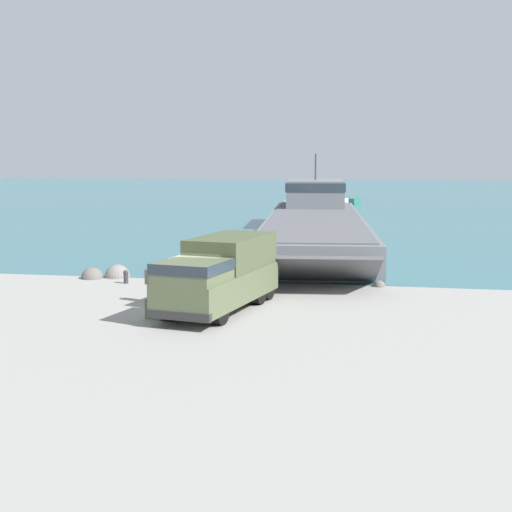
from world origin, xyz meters
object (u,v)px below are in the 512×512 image
moored_boat_b (325,201)px  military_truck (220,273)px  moored_boat_a (316,202)px  landing_craft (315,218)px  soldier_on_ramp (150,280)px  moored_boat_c (328,199)px  cargo_crate (160,308)px  mooring_bollard (126,276)px

moored_boat_b → military_truck: bearing=-48.2°
moored_boat_a → landing_craft: bearing=-167.5°
soldier_on_ramp → moored_boat_c: size_ratio=0.19×
moored_boat_c → cargo_crate: bearing=19.7°
military_truck → landing_craft: bearing=-171.7°
moored_boat_b → mooring_bollard: (-4.74, -58.86, -0.37)m
landing_craft → moored_boat_c: size_ratio=4.65×
soldier_on_ramp → mooring_bollard: size_ratio=2.48×
moored_boat_c → soldier_on_ramp: bearing=18.6°
landing_craft → soldier_on_ramp: 27.74m
moored_boat_b → landing_craft: bearing=-45.6°
cargo_crate → moored_boat_a: bearing=90.6°
soldier_on_ramp → cargo_crate: bearing=133.8°
military_truck → cargo_crate: size_ratio=8.44×
soldier_on_ramp → cargo_crate: (1.41, -2.87, -0.58)m
moored_boat_a → moored_boat_c: size_ratio=0.91×
soldier_on_ramp → moored_boat_c: (1.86, 68.84, -0.30)m
moored_boat_c → landing_craft: bearing=23.6°
moored_boat_a → cargo_crate: 66.47m
military_truck → soldier_on_ramp: (-3.42, 1.04, -0.58)m
landing_craft → military_truck: (-0.97, -28.42, 0.03)m
military_truck → mooring_bollard: bearing=-120.5°
military_truck → cargo_crate: military_truck is taller
mooring_bollard → cargo_crate: 8.31m
moored_boat_b → cargo_crate: bearing=-50.0°
landing_craft → military_truck: size_ratio=5.13×
soldier_on_ramp → moored_boat_a: moored_boat_a is taller
soldier_on_ramp → moored_boat_b: moored_boat_b is taller
landing_craft → mooring_bollard: bearing=-113.2°
soldier_on_ramp → moored_boat_c: moored_boat_c is taller
moored_boat_a → cargo_crate: size_ratio=8.46×
moored_boat_a → cargo_crate: moored_boat_a is taller
mooring_bollard → cargo_crate: cargo_crate is taller
moored_boat_a → cargo_crate: bearing=-172.7°
cargo_crate → landing_craft: bearing=84.4°
moored_boat_b → moored_boat_a: bearing=-158.4°
moored_boat_c → cargo_crate: moored_boat_c is taller
landing_craft → mooring_bollard: size_ratio=59.96×
soldier_on_ramp → moored_boat_c: 68.87m
military_truck → moored_boat_a: military_truck is taller
mooring_bollard → soldier_on_ramp: bearing=-57.2°
landing_craft → moored_boat_c: landing_craft is taller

